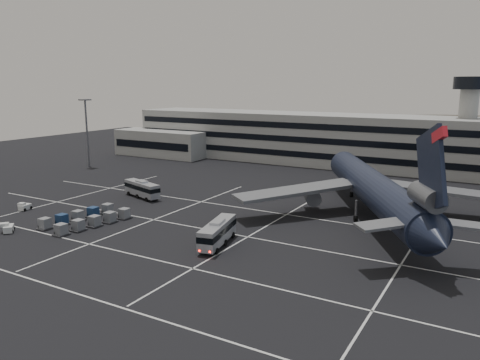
# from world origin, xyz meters

# --- Properties ---
(ground) EXTENTS (260.00, 260.00, 0.00)m
(ground) POSITION_xyz_m (0.00, 0.00, 0.00)
(ground) COLOR black
(ground) RESTS_ON ground
(lane_markings) EXTENTS (90.00, 55.62, 0.01)m
(lane_markings) POSITION_xyz_m (0.95, 0.72, 0.01)
(lane_markings) COLOR silver
(lane_markings) RESTS_ON ground
(terminal) EXTENTS (125.00, 26.00, 24.00)m
(terminal) POSITION_xyz_m (-2.95, 71.14, 6.93)
(terminal) COLOR gray
(terminal) RESTS_ON ground
(hills) EXTENTS (352.00, 180.00, 44.00)m
(hills) POSITION_xyz_m (17.99, 170.00, -12.07)
(hills) COLOR #38332B
(hills) RESTS_ON ground
(lightpole_left) EXTENTS (2.40, 2.40, 18.28)m
(lightpole_left) POSITION_xyz_m (-55.00, 35.00, 11.82)
(lightpole_left) COLOR slate
(lightpole_left) RESTS_ON ground
(trijet_main) EXTENTS (42.09, 52.70, 18.08)m
(trijet_main) POSITION_xyz_m (25.74, 22.45, 5.25)
(trijet_main) COLOR black
(trijet_main) RESTS_ON ground
(bus_near) EXTENTS (4.53, 10.40, 3.57)m
(bus_near) POSITION_xyz_m (10.00, -1.16, 1.96)
(bus_near) COLOR #9DA0A5
(bus_near) RESTS_ON ground
(bus_far) EXTENTS (10.07, 5.14, 3.47)m
(bus_far) POSITION_xyz_m (-18.13, 14.92, 1.90)
(bus_far) COLOR #9DA0A5
(bus_far) RESTS_ON ground
(tug_a) EXTENTS (1.83, 2.45, 1.42)m
(tug_a) POSITION_xyz_m (-30.13, -2.85, 0.63)
(tug_a) COLOR silver
(tug_a) RESTS_ON ground
(tug_b) EXTENTS (2.67, 2.60, 1.50)m
(tug_b) POSITION_xyz_m (-20.81, -12.34, 0.67)
(tug_b) COLOR silver
(tug_b) RESTS_ON ground
(uld_cluster) EXTENTS (8.85, 14.55, 1.77)m
(uld_cluster) POSITION_xyz_m (-14.02, -3.21, 0.87)
(uld_cluster) COLOR #2D2D30
(uld_cluster) RESTS_ON ground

